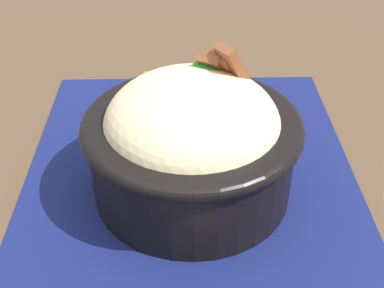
# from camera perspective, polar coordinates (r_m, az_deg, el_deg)

# --- Properties ---
(placemat) EXTENTS (0.48, 0.31, 0.00)m
(placemat) POSITION_cam_1_polar(r_m,az_deg,el_deg) (0.45, -0.00, -7.74)
(placemat) COLOR #11194C
(placemat) RESTS_ON table
(bowl) EXTENTS (0.20, 0.20, 0.13)m
(bowl) POSITION_cam_1_polar(r_m,az_deg,el_deg) (0.44, 0.04, 0.53)
(bowl) COLOR black
(bowl) RESTS_ON placemat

